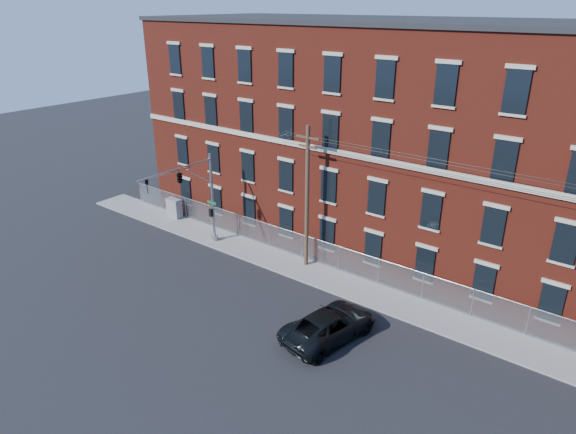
# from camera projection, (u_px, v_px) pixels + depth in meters

# --- Properties ---
(ground) EXTENTS (140.00, 140.00, 0.00)m
(ground) POSITION_uv_depth(u_px,v_px,m) (231.00, 289.00, 33.54)
(ground) COLOR black
(ground) RESTS_ON ground
(sidewalk) EXTENTS (65.00, 3.00, 0.12)m
(sidewalk) POSITION_uv_depth(u_px,v_px,m) (437.00, 317.00, 30.44)
(sidewalk) COLOR gray
(sidewalk) RESTS_ON ground
(mill_building) EXTENTS (55.30, 14.32, 16.30)m
(mill_building) POSITION_uv_depth(u_px,v_px,m) (504.00, 153.00, 33.82)
(mill_building) COLOR maroon
(mill_building) RESTS_ON ground
(chain_link_fence) EXTENTS (59.06, 0.06, 1.85)m
(chain_link_fence) POSITION_uv_depth(u_px,v_px,m) (447.00, 294.00, 31.00)
(chain_link_fence) COLOR #A5A8AD
(chain_link_fence) RESTS_ON ground
(traffic_signal_mast) EXTENTS (0.90, 6.75, 7.00)m
(traffic_signal_mast) POSITION_uv_depth(u_px,v_px,m) (188.00, 184.00, 36.41)
(traffic_signal_mast) COLOR #9EA0A5
(traffic_signal_mast) RESTS_ON ground
(utility_pole_near) EXTENTS (1.80, 0.28, 10.00)m
(utility_pole_near) POSITION_uv_depth(u_px,v_px,m) (307.00, 195.00, 34.44)
(utility_pole_near) COLOR #4F3727
(utility_pole_near) RESTS_ON ground
(pickup_truck) EXTENTS (3.79, 6.33, 1.65)m
(pickup_truck) POSITION_uv_depth(u_px,v_px,m) (329.00, 325.00, 28.41)
(pickup_truck) COLOR black
(pickup_truck) RESTS_ON ground
(utility_cabinet) EXTENTS (1.34, 0.68, 1.67)m
(utility_cabinet) POSITION_uv_depth(u_px,v_px,m) (174.00, 208.00, 44.12)
(utility_cabinet) COLOR slate
(utility_cabinet) RESTS_ON sidewalk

